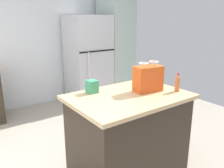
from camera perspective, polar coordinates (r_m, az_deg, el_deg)
ground at (r=2.89m, az=-3.37°, el=-19.44°), size 5.99×5.99×0.00m
back_wall at (r=4.68m, az=-20.85°, el=9.96°), size 4.87×0.13×2.54m
kitchen_island at (r=2.63m, az=3.92°, el=-11.87°), size 1.23×0.85×0.89m
refrigerator at (r=4.76m, az=-5.81°, el=5.98°), size 0.78×0.75×1.71m
tall_cabinet at (r=5.11m, az=0.92°, el=8.90°), size 0.57×0.68×2.09m
shopping_bag at (r=2.57m, az=8.73°, el=1.33°), size 0.32×0.20×0.32m
small_box at (r=2.51m, az=-4.86°, el=-0.61°), size 0.10×0.11×0.14m
bottle at (r=2.64m, az=15.56°, el=0.18°), size 0.05×0.05×0.21m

